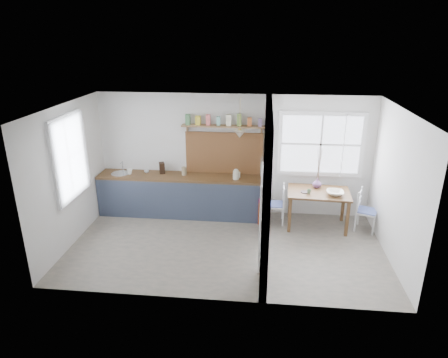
# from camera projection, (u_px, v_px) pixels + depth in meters

# --- Properties ---
(floor) EXTENTS (5.80, 3.20, 0.01)m
(floor) POSITION_uv_depth(u_px,v_px,m) (226.00, 246.00, 7.48)
(floor) COLOR gray
(floor) RESTS_ON ground
(ceiling) EXTENTS (5.80, 3.20, 0.01)m
(ceiling) POSITION_uv_depth(u_px,v_px,m) (227.00, 108.00, 6.58)
(ceiling) COLOR silver
(ceiling) RESTS_ON walls
(walls) EXTENTS (5.81, 3.21, 2.60)m
(walls) POSITION_uv_depth(u_px,v_px,m) (226.00, 182.00, 7.03)
(walls) COLOR silver
(walls) RESTS_ON floor
(partition) EXTENTS (0.12, 3.20, 2.60)m
(partition) POSITION_uv_depth(u_px,v_px,m) (267.00, 174.00, 6.96)
(partition) COLOR silver
(partition) RESTS_ON floor
(kitchen_window) EXTENTS (0.10, 1.16, 1.50)m
(kitchen_window) POSITION_uv_depth(u_px,v_px,m) (68.00, 158.00, 7.19)
(kitchen_window) COLOR white
(kitchen_window) RESTS_ON walls
(nook_window) EXTENTS (1.76, 0.10, 1.30)m
(nook_window) POSITION_uv_depth(u_px,v_px,m) (321.00, 144.00, 8.20)
(nook_window) COLOR white
(nook_window) RESTS_ON walls
(counter) EXTENTS (3.50, 0.60, 0.90)m
(counter) POSITION_uv_depth(u_px,v_px,m) (181.00, 194.00, 8.67)
(counter) COLOR #4A321C
(counter) RESTS_ON floor
(sink) EXTENTS (0.40, 0.40, 0.02)m
(sink) POSITION_uv_depth(u_px,v_px,m) (121.00, 174.00, 8.62)
(sink) COLOR silver
(sink) RESTS_ON counter
(backsplash) EXTENTS (1.65, 0.03, 0.90)m
(backsplash) POSITION_uv_depth(u_px,v_px,m) (224.00, 153.00, 8.50)
(backsplash) COLOR brown
(backsplash) RESTS_ON walls
(shelf) EXTENTS (1.75, 0.20, 0.21)m
(shelf) POSITION_uv_depth(u_px,v_px,m) (224.00, 124.00, 8.19)
(shelf) COLOR #AD7549
(shelf) RESTS_ON walls
(pendant_lamp) EXTENTS (0.26, 0.26, 0.16)m
(pendant_lamp) POSITION_uv_depth(u_px,v_px,m) (240.00, 134.00, 7.88)
(pendant_lamp) COLOR beige
(pendant_lamp) RESTS_ON ceiling
(utensil_rail) EXTENTS (0.02, 0.50, 0.02)m
(utensil_rail) POSITION_uv_depth(u_px,v_px,m) (262.00, 159.00, 7.76)
(utensil_rail) COLOR silver
(utensil_rail) RESTS_ON partition
(dining_table) EXTENTS (1.27, 0.88, 0.77)m
(dining_table) POSITION_uv_depth(u_px,v_px,m) (317.00, 209.00, 8.13)
(dining_table) COLOR #4A321C
(dining_table) RESTS_ON floor
(chair_left) EXTENTS (0.38, 0.38, 0.83)m
(chair_left) POSITION_uv_depth(u_px,v_px,m) (275.00, 204.00, 8.29)
(chair_left) COLOR silver
(chair_left) RESTS_ON floor
(chair_right) EXTENTS (0.50, 0.50, 0.85)m
(chair_right) POSITION_uv_depth(u_px,v_px,m) (367.00, 211.00, 7.96)
(chair_right) COLOR silver
(chair_right) RESTS_ON floor
(kettle) EXTENTS (0.18, 0.14, 0.21)m
(kettle) POSITION_uv_depth(u_px,v_px,m) (236.00, 174.00, 8.26)
(kettle) COLOR beige
(kettle) RESTS_ON counter
(mug_a) EXTENTS (0.15, 0.15, 0.11)m
(mug_a) POSITION_uv_depth(u_px,v_px,m) (130.00, 172.00, 8.56)
(mug_a) COLOR white
(mug_a) RESTS_ON counter
(mug_b) EXTENTS (0.11, 0.11, 0.08)m
(mug_b) POSITION_uv_depth(u_px,v_px,m) (147.00, 171.00, 8.64)
(mug_b) COLOR silver
(mug_b) RESTS_ON counter
(knife_block) EXTENTS (0.16, 0.18, 0.24)m
(knife_block) POSITION_uv_depth(u_px,v_px,m) (162.00, 168.00, 8.60)
(knife_block) COLOR #3E2617
(knife_block) RESTS_ON counter
(jar) EXTENTS (0.14, 0.14, 0.17)m
(jar) POSITION_uv_depth(u_px,v_px,m) (184.00, 171.00, 8.50)
(jar) COLOR #8C7A5B
(jar) RESTS_ON counter
(towel_magenta) EXTENTS (0.02, 0.03, 0.61)m
(towel_magenta) POSITION_uv_depth(u_px,v_px,m) (259.00, 212.00, 8.23)
(towel_magenta) COLOR #AE154A
(towel_magenta) RESTS_ON counter
(towel_orange) EXTENTS (0.02, 0.03, 0.48)m
(towel_orange) POSITION_uv_depth(u_px,v_px,m) (259.00, 214.00, 8.22)
(towel_orange) COLOR #C64713
(towel_orange) RESTS_ON counter
(bowl) EXTENTS (0.35, 0.35, 0.08)m
(bowl) POSITION_uv_depth(u_px,v_px,m) (335.00, 193.00, 7.83)
(bowl) COLOR white
(bowl) RESTS_ON dining_table
(table_cup) EXTENTS (0.11, 0.11, 0.08)m
(table_cup) POSITION_uv_depth(u_px,v_px,m) (309.00, 192.00, 7.90)
(table_cup) COLOR #617F5E
(table_cup) RESTS_ON dining_table
(plate) EXTENTS (0.16, 0.16, 0.01)m
(plate) POSITION_uv_depth(u_px,v_px,m) (305.00, 192.00, 7.97)
(plate) COLOR #2E2221
(plate) RESTS_ON dining_table
(vase) EXTENTS (0.23, 0.23, 0.19)m
(vase) POSITION_uv_depth(u_px,v_px,m) (317.00, 183.00, 8.18)
(vase) COLOR #6B4578
(vase) RESTS_ON dining_table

